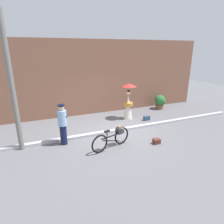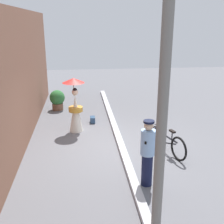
{
  "view_description": "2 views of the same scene",
  "coord_description": "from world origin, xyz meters",
  "px_view_note": "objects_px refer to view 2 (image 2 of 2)",
  "views": [
    {
      "loc": [
        -2.92,
        -7.29,
        3.58
      ],
      "look_at": [
        0.13,
        0.21,
        0.9
      ],
      "focal_mm": 30.47,
      "sensor_mm": 36.0,
      "label": 1
    },
    {
      "loc": [
        -7.82,
        1.19,
        3.72
      ],
      "look_at": [
        -0.28,
        0.31,
        1.25
      ],
      "focal_mm": 44.75,
      "sensor_mm": 36.0,
      "label": 2
    }
  ],
  "objects_px": {
    "backpack_spare": "(161,127)",
    "utility_pole": "(163,108)",
    "potted_plant_by_door": "(58,99)",
    "person_with_parasol": "(75,106)",
    "bicycle_near_officer": "(166,139)",
    "backpack_on_pavement": "(93,119)",
    "person_officer": "(148,152)"
  },
  "relations": [
    {
      "from": "backpack_spare",
      "to": "utility_pole",
      "type": "distance_m",
      "value": 5.67
    },
    {
      "from": "potted_plant_by_door",
      "to": "person_with_parasol",
      "type": "bearing_deg",
      "value": -162.91
    },
    {
      "from": "bicycle_near_officer",
      "to": "backpack_on_pavement",
      "type": "bearing_deg",
      "value": 36.22
    },
    {
      "from": "bicycle_near_officer",
      "to": "person_with_parasol",
      "type": "relative_size",
      "value": 0.89
    },
    {
      "from": "person_with_parasol",
      "to": "backpack_spare",
      "type": "height_order",
      "value": "person_with_parasol"
    },
    {
      "from": "person_with_parasol",
      "to": "backpack_on_pavement",
      "type": "distance_m",
      "value": 1.3
    },
    {
      "from": "person_with_parasol",
      "to": "bicycle_near_officer",
      "type": "bearing_deg",
      "value": -126.71
    },
    {
      "from": "backpack_on_pavement",
      "to": "utility_pole",
      "type": "xyz_separation_m",
      "value": [
        -6.01,
        -0.87,
        2.28
      ]
    },
    {
      "from": "utility_pole",
      "to": "bicycle_near_officer",
      "type": "bearing_deg",
      "value": -19.92
    },
    {
      "from": "person_with_parasol",
      "to": "utility_pole",
      "type": "bearing_deg",
      "value": -163.95
    },
    {
      "from": "backpack_spare",
      "to": "person_officer",
      "type": "bearing_deg",
      "value": 158.33
    },
    {
      "from": "person_officer",
      "to": "backpack_on_pavement",
      "type": "bearing_deg",
      "value": 13.31
    },
    {
      "from": "backpack_on_pavement",
      "to": "utility_pole",
      "type": "distance_m",
      "value": 6.48
    },
    {
      "from": "bicycle_near_officer",
      "to": "person_officer",
      "type": "distance_m",
      "value": 2.0
    },
    {
      "from": "backpack_on_pavement",
      "to": "backpack_spare",
      "type": "height_order",
      "value": "backpack_on_pavement"
    },
    {
      "from": "backpack_on_pavement",
      "to": "utility_pole",
      "type": "relative_size",
      "value": 0.07
    },
    {
      "from": "person_officer",
      "to": "bicycle_near_officer",
      "type": "bearing_deg",
      "value": -30.19
    },
    {
      "from": "bicycle_near_officer",
      "to": "utility_pole",
      "type": "relative_size",
      "value": 0.35
    },
    {
      "from": "person_with_parasol",
      "to": "utility_pole",
      "type": "distance_m",
      "value": 5.62
    },
    {
      "from": "potted_plant_by_door",
      "to": "backpack_on_pavement",
      "type": "bearing_deg",
      "value": -142.11
    },
    {
      "from": "potted_plant_by_door",
      "to": "utility_pole",
      "type": "bearing_deg",
      "value": -163.6
    },
    {
      "from": "bicycle_near_officer",
      "to": "backpack_spare",
      "type": "bearing_deg",
      "value": -12.29
    },
    {
      "from": "potted_plant_by_door",
      "to": "utility_pole",
      "type": "distance_m",
      "value": 8.42
    },
    {
      "from": "bicycle_near_officer",
      "to": "backpack_on_pavement",
      "type": "relative_size",
      "value": 5.22
    },
    {
      "from": "person_officer",
      "to": "utility_pole",
      "type": "bearing_deg",
      "value": 173.06
    },
    {
      "from": "potted_plant_by_door",
      "to": "backpack_on_pavement",
      "type": "relative_size",
      "value": 2.71
    },
    {
      "from": "bicycle_near_officer",
      "to": "backpack_on_pavement",
      "type": "xyz_separation_m",
      "value": [
        2.78,
        2.04,
        -0.3
      ]
    },
    {
      "from": "person_officer",
      "to": "backpack_spare",
      "type": "bearing_deg",
      "value": -21.67
    },
    {
      "from": "person_officer",
      "to": "potted_plant_by_door",
      "type": "height_order",
      "value": "person_officer"
    },
    {
      "from": "person_officer",
      "to": "utility_pole",
      "type": "xyz_separation_m",
      "value": [
        -1.54,
        0.19,
        1.54
      ]
    },
    {
      "from": "person_with_parasol",
      "to": "utility_pole",
      "type": "xyz_separation_m",
      "value": [
        -5.21,
        -1.5,
        1.47
      ]
    },
    {
      "from": "person_officer",
      "to": "potted_plant_by_door",
      "type": "bearing_deg",
      "value": 21.57
    }
  ]
}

